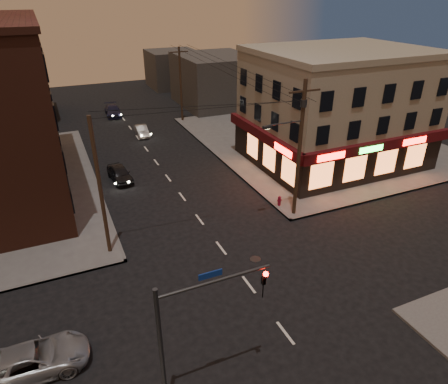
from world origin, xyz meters
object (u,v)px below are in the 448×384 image
fire_hydrant (279,200)px  sedan_mid (142,131)px  sedan_far (113,111)px  suv_cross (32,360)px  sedan_near (120,174)px

fire_hydrant → sedan_mid: bearing=105.2°
sedan_far → fire_hydrant: size_ratio=5.81×
suv_cross → sedan_mid: (12.11, 29.76, -0.09)m
fire_hydrant → sedan_near: bearing=136.3°
sedan_near → sedan_far: 21.15m
sedan_mid → sedan_near: bearing=-109.8°
suv_cross → sedan_near: 19.96m
sedan_near → suv_cross: bearing=-117.4°
suv_cross → sedan_mid: bearing=-20.9°
suv_cross → sedan_mid: suv_cross is taller
fire_hydrant → suv_cross: bearing=-154.4°
sedan_far → suv_cross: bearing=-101.7°
fire_hydrant → sedan_far: bearing=103.4°
sedan_mid → sedan_far: (-1.58, 9.68, 0.09)m
sedan_near → sedan_mid: sedan_near is taller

